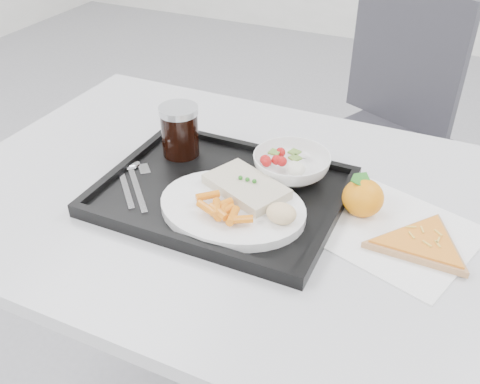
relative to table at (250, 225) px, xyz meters
name	(u,v)px	position (x,y,z in m)	size (l,w,h in m)	color
table	(250,225)	(0.00, 0.00, 0.00)	(1.20, 0.80, 0.75)	silver
chair	(391,116)	(0.12, 0.90, -0.15)	(0.56, 0.57, 0.93)	#323239
tray	(222,193)	(-0.05, -0.02, 0.08)	(0.45, 0.35, 0.03)	black
dinner_plate	(232,208)	(0.00, -0.07, 0.09)	(0.27, 0.27, 0.02)	white
fish_fillet	(246,187)	(0.00, -0.03, 0.11)	(0.17, 0.14, 0.03)	beige
bread_roll	(281,213)	(0.09, -0.08, 0.12)	(0.06, 0.06, 0.03)	#E9C68A
salad_bowl	(292,165)	(0.05, 0.08, 0.11)	(0.15, 0.15, 0.05)	white
cola_glass	(180,130)	(-0.19, 0.07, 0.14)	(0.08, 0.08, 0.11)	black
cutlery	(133,179)	(-0.22, -0.06, 0.08)	(0.14, 0.15, 0.01)	silver
napkin	(396,233)	(0.28, 0.01, 0.07)	(0.31, 0.30, 0.00)	white
tangerine	(363,198)	(0.21, 0.04, 0.10)	(0.09, 0.09, 0.07)	orange
pizza_slice	(422,244)	(0.32, -0.02, 0.08)	(0.27, 0.27, 0.02)	tan
carrot_pile	(221,210)	(0.00, -0.11, 0.11)	(0.12, 0.07, 0.02)	orange
salad_contents	(285,164)	(0.04, 0.07, 0.12)	(0.09, 0.08, 0.02)	#B11414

